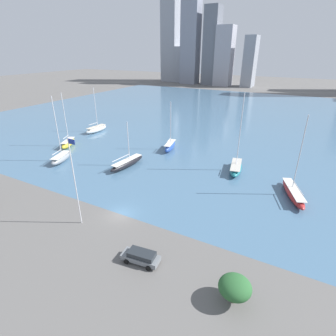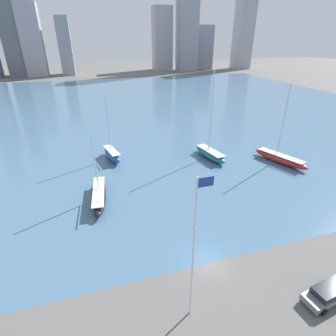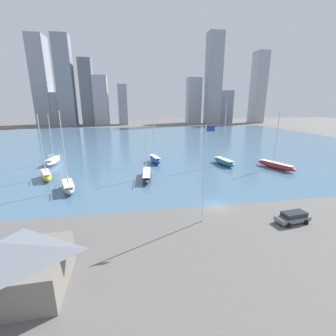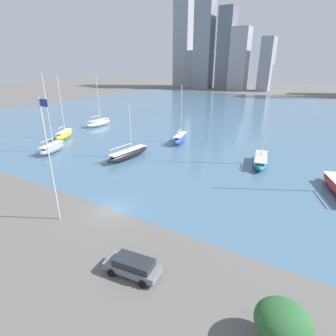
# 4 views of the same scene
# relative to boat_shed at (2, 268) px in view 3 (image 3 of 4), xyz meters

# --- Properties ---
(ground_plane) EXTENTS (500.00, 500.00, 0.00)m
(ground_plane) POSITION_rel_boat_shed_xyz_m (24.51, 13.52, -2.43)
(ground_plane) COLOR #605E5B
(harbor_water) EXTENTS (180.00, 140.00, 0.00)m
(harbor_water) POSITION_rel_boat_shed_xyz_m (24.51, 83.52, -2.42)
(harbor_water) COLOR #476B89
(harbor_water) RESTS_ON ground_plane
(boat_shed) EXTENTS (10.31, 7.19, 4.85)m
(boat_shed) POSITION_rel_boat_shed_xyz_m (0.00, 0.00, 0.00)
(boat_shed) COLOR slate
(boat_shed) RESTS_ON ground_plane
(flag_pole) EXTENTS (1.24, 0.14, 13.38)m
(flag_pole) POSITION_rel_boat_shed_xyz_m (20.73, 8.99, 4.77)
(flag_pole) COLOR silver
(flag_pole) RESTS_ON ground_plane
(distant_city_skyline) EXTENTS (195.41, 23.85, 73.97)m
(distant_city_skyline) POSITION_rel_boat_shed_xyz_m (16.68, 182.54, 24.23)
(distant_city_skyline) COLOR #8E939E
(distant_city_skyline) RESTS_ON ground_plane
(sailboat_blue) EXTENTS (3.41, 7.57, 12.21)m
(sailboat_blue) POSITION_rel_boat_shed_xyz_m (17.88, 42.86, -1.33)
(sailboat_blue) COLOR #284CA8
(sailboat_blue) RESTS_ON harbor_water
(sailboat_white) EXTENTS (2.61, 8.39, 13.42)m
(sailboat_white) POSITION_rel_boat_shed_xyz_m (-9.93, 46.22, -1.42)
(sailboat_white) COLOR white
(sailboat_white) RESTS_ON harbor_water
(sailboat_yellow) EXTENTS (4.64, 7.33, 14.03)m
(sailboat_yellow) POSITION_rel_boat_shed_xyz_m (-7.17, 32.31, -1.36)
(sailboat_yellow) COLOR yellow
(sailboat_yellow) RESTS_ON harbor_water
(sailboat_gray) EXTENTS (4.31, 7.45, 14.83)m
(sailboat_gray) POSITION_rel_boat_shed_xyz_m (-0.62, 24.09, -1.42)
(sailboat_gray) COLOR gray
(sailboat_gray) RESTS_ON harbor_water
(sailboat_teal) EXTENTS (4.00, 9.13, 16.34)m
(sailboat_teal) POSITION_rel_boat_shed_xyz_m (36.25, 37.89, -1.47)
(sailboat_teal) COLOR #1E757F
(sailboat_teal) RESTS_ON harbor_water
(sailboat_red) EXTENTS (5.64, 10.73, 14.38)m
(sailboat_red) POSITION_rel_boat_shed_xyz_m (47.89, 32.09, -1.53)
(sailboat_red) COLOR #B72828
(sailboat_red) RESTS_ON harbor_water
(sailboat_black) EXTENTS (2.89, 10.37, 9.95)m
(sailboat_black) POSITION_rel_boat_shed_xyz_m (14.48, 29.04, -1.54)
(sailboat_black) COLOR black
(sailboat_black) RESTS_ON harbor_water
(parked_wagon_gray) EXTENTS (4.89, 2.50, 1.54)m
(parked_wagon_gray) POSITION_rel_boat_shed_xyz_m (32.95, 6.56, -1.59)
(parked_wagon_gray) COLOR slate
(parked_wagon_gray) RESTS_ON ground_plane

